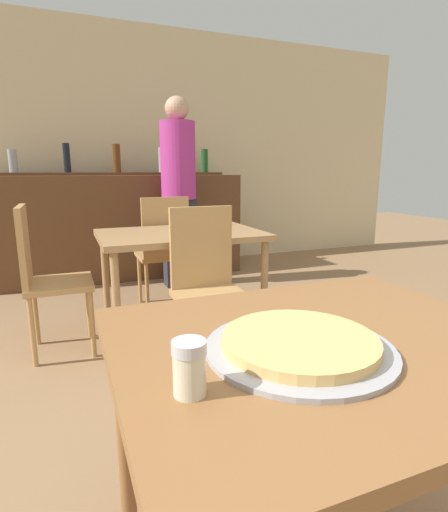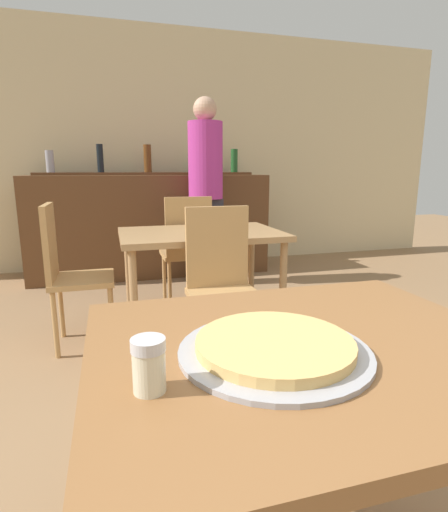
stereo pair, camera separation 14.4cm
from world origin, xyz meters
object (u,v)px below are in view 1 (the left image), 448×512
chair_far_side_front (207,278)px  cheese_shaker (189,367)px  person_standing (179,186)px  pizza_tray (299,344)px  chair_far_side_left (44,271)px  chair_far_side_back (164,246)px

chair_far_side_front → cheese_shaker: chair_far_side_front is taller
chair_far_side_front → person_standing: size_ratio=0.52×
pizza_tray → person_standing: bearing=79.3°
chair_far_side_left → pizza_tray: bearing=-162.3°
chair_far_side_left → pizza_tray: 2.05m
chair_far_side_left → chair_far_side_front: bearing=-121.3°
cheese_shaker → chair_far_side_left: bearing=99.5°
pizza_tray → chair_far_side_left: bearing=107.7°
pizza_tray → chair_far_side_back: bearing=83.8°
person_standing → chair_far_side_back: bearing=-116.0°
chair_far_side_front → person_standing: 1.85m
chair_far_side_front → chair_far_side_left: same height
chair_far_side_front → pizza_tray: bearing=-100.9°
chair_far_side_left → cheese_shaker: 2.07m
chair_far_side_left → pizza_tray: chair_far_side_left is taller
person_standing → chair_far_side_front: bearing=-100.6°
chair_far_side_front → chair_far_side_back: same height
cheese_shaker → person_standing: size_ratio=0.06×
chair_far_side_front → chair_far_side_back: 1.08m
pizza_tray → cheese_shaker: (-0.28, -0.08, 0.04)m
chair_far_side_front → pizza_tray: 1.45m
chair_far_side_front → cheese_shaker: size_ratio=9.19×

